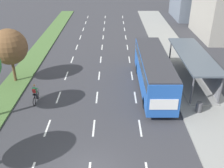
{
  "coord_description": "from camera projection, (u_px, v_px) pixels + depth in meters",
  "views": [
    {
      "loc": [
        1.37,
        -10.96,
        11.86
      ],
      "look_at": [
        1.38,
        9.46,
        1.2
      ],
      "focal_mm": 41.11,
      "sensor_mm": 36.0,
      "label": 1
    }
  ],
  "objects": [
    {
      "name": "cyclist",
      "position": [
        35.0,
        94.0,
        22.22
      ],
      "size": [
        0.46,
        1.82,
        1.71
      ],
      "color": "black",
      "rests_on": "ground"
    },
    {
      "name": "lane_divider_center",
      "position": [
        101.0,
        60.0,
        31.35
      ],
      "size": [
        0.14,
        47.43,
        0.01
      ],
      "color": "white",
      "rests_on": "ground"
    },
    {
      "name": "bus_shelter",
      "position": [
        195.0,
        65.0,
        25.22
      ],
      "size": [
        2.9,
        10.01,
        2.86
      ],
      "color": "gray",
      "rests_on": "sidewalk_right"
    },
    {
      "name": "sidewalk_right",
      "position": [
        173.0,
        54.0,
        32.9
      ],
      "size": [
        4.5,
        52.0,
        0.15
      ],
      "primitive_type": "cube",
      "color": "gray",
      "rests_on": "ground"
    },
    {
      "name": "median_strip",
      "position": [
        37.0,
        54.0,
        32.9
      ],
      "size": [
        2.6,
        52.0,
        0.12
      ],
      "primitive_type": "cube",
      "color": "#4C7038",
      "rests_on": "ground"
    },
    {
      "name": "bus",
      "position": [
        153.0,
        69.0,
        23.91
      ],
      "size": [
        2.54,
        11.29,
        3.37
      ],
      "color": "#2356B2",
      "rests_on": "ground"
    },
    {
      "name": "lane_divider_left",
      "position": [
        72.0,
        60.0,
        31.35
      ],
      "size": [
        0.14,
        47.43,
        0.01
      ],
      "color": "white",
      "rests_on": "ground"
    },
    {
      "name": "lane_divider_right",
      "position": [
        129.0,
        60.0,
        31.35
      ],
      "size": [
        0.14,
        47.43,
        0.01
      ],
      "color": "white",
      "rests_on": "ground"
    },
    {
      "name": "median_tree_third",
      "position": [
        9.0,
        47.0,
        24.45
      ],
      "size": [
        3.44,
        3.44,
        5.3
      ],
      "color": "brown",
      "rests_on": "median_strip"
    },
    {
      "name": "trash_bin",
      "position": [
        199.0,
        107.0,
        20.79
      ],
      "size": [
        0.52,
        0.52,
        0.85
      ],
      "primitive_type": "cylinder",
      "color": "#4C4C51",
      "rests_on": "sidewalk_right"
    }
  ]
}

